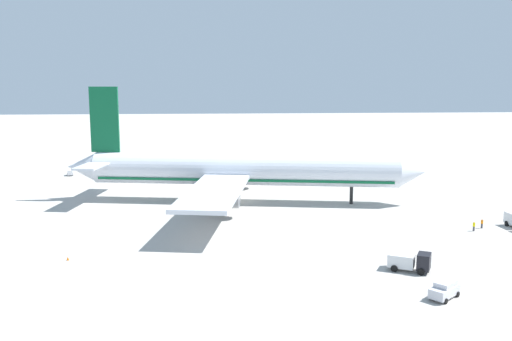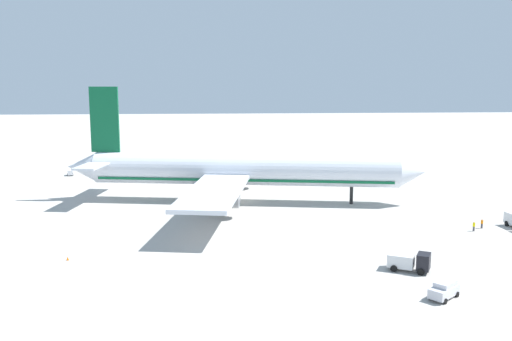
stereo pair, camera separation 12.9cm
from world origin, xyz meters
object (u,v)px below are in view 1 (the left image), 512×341
ground_worker_1 (482,224)px  airliner (238,170)px  traffic_cone_1 (354,166)px  traffic_cone_2 (177,167)px  service_van (445,289)px  baggage_cart_2 (402,179)px  traffic_cone_3 (140,170)px  baggage_cart_1 (70,173)px  service_truck_2 (410,261)px  ground_worker_3 (474,226)px  traffic_cone_0 (68,258)px

ground_worker_1 → airliner: bearing=148.9°
traffic_cone_1 → traffic_cone_2: bearing=177.7°
service_van → baggage_cart_2: 74.46m
ground_worker_1 → traffic_cone_1: (-4.76, 66.90, -0.54)m
airliner → ground_worker_1: 47.08m
baggage_cart_2 → traffic_cone_1: 24.87m
airliner → traffic_cone_3: (-24.87, 40.67, -6.27)m
service_van → traffic_cone_1: service_van is taller
baggage_cart_2 → traffic_cone_1: bearing=102.9°
service_van → baggage_cart_1: size_ratio=1.34×
service_truck_2 → traffic_cone_3: bearing=118.1°
traffic_cone_3 → service_van: bearing=-63.9°
service_truck_2 → service_van: service_truck_2 is taller
traffic_cone_1 → ground_worker_1: bearing=-85.9°
baggage_cart_2 → service_truck_2: bearing=-108.1°
ground_worker_3 → traffic_cone_0: (-63.23, -10.22, -0.55)m
traffic_cone_0 → traffic_cone_3: same height
ground_worker_3 → traffic_cone_0: ground_worker_3 is taller
baggage_cart_1 → ground_worker_3: bearing=-37.2°
airliner → baggage_cart_1: 55.28m
ground_worker_1 → traffic_cone_2: 88.29m
ground_worker_3 → service_truck_2: bearing=-133.8°
ground_worker_3 → traffic_cone_2: size_ratio=2.96×
baggage_cart_1 → baggage_cart_2: bearing=-11.2°
airliner → service_truck_2: 48.73m
baggage_cart_1 → traffic_cone_2: baggage_cart_1 is taller
traffic_cone_0 → traffic_cone_2: size_ratio=1.00×
traffic_cone_2 → traffic_cone_3: 10.50m
service_van → baggage_cart_1: bearing=125.7°
traffic_cone_2 → baggage_cart_2: bearing=-25.1°
baggage_cart_2 → traffic_cone_2: size_ratio=5.40×
service_van → baggage_cart_2: size_ratio=1.52×
baggage_cart_1 → ground_worker_3: size_ratio=2.07×
traffic_cone_0 → traffic_cone_1: size_ratio=1.00×
ground_worker_1 → traffic_cone_1: bearing=94.1°
service_van → ground_worker_3: service_van is taller
ground_worker_1 → traffic_cone_2: (-55.20, 68.90, -0.54)m
ground_worker_3 → traffic_cone_3: 91.36m
baggage_cart_2 → ground_worker_3: ground_worker_3 is taller
airliner → baggage_cart_1: bearing=140.4°
service_van → ground_worker_1: (18.84, 29.16, -0.22)m
traffic_cone_3 → traffic_cone_0: bearing=-90.4°
service_truck_2 → ground_worker_3: bearing=46.2°
ground_worker_1 → traffic_cone_3: ground_worker_1 is taller
ground_worker_1 → ground_worker_3: (-2.19, -1.64, 0.01)m
service_truck_2 → traffic_cone_3: service_truck_2 is taller
airliner → ground_worker_3: airliner is taller
ground_worker_3 → traffic_cone_2: bearing=126.9°
airliner → ground_worker_1: (40.01, -24.15, -5.73)m
traffic_cone_1 → traffic_cone_3: same height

